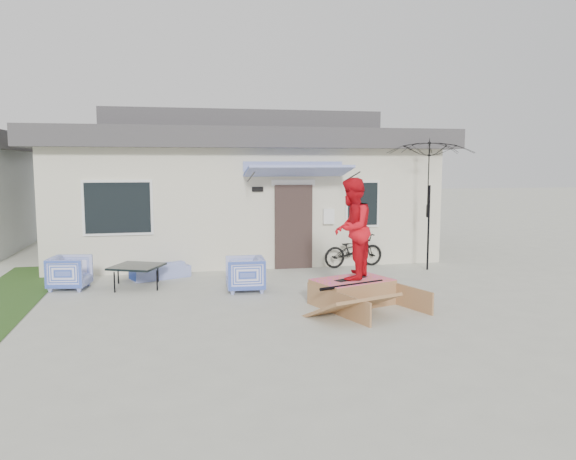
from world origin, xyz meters
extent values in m
plane|color=#AFAF9F|center=(0.00, 0.00, 0.00)|extent=(90.00, 90.00, 0.00)
cube|color=beige|center=(0.00, 8.00, 1.50)|extent=(10.00, 7.00, 3.00)
cube|color=#3A393E|center=(0.00, 8.00, 3.25)|extent=(10.80, 7.80, 0.50)
cube|color=#3A393E|center=(0.00, 8.00, 3.80)|extent=(7.50, 4.50, 0.60)
cube|color=#342521|center=(1.00, 4.46, 1.05)|extent=(0.95, 0.08, 2.10)
cube|color=white|center=(-3.20, 4.47, 1.60)|extent=(1.60, 0.06, 1.30)
cube|color=white|center=(2.80, 4.47, 1.60)|extent=(0.90, 0.06, 1.20)
cube|color=#2A47B5|center=(1.00, 3.95, 2.45)|extent=(2.50, 1.09, 0.29)
imported|color=#2A47B5|center=(-2.26, 3.90, 0.26)|extent=(1.37, 0.87, 0.52)
imported|color=#2A47B5|center=(-4.10, 3.14, 0.39)|extent=(0.82, 0.86, 0.78)
imported|color=#2A47B5|center=(-0.52, 2.21, 0.39)|extent=(0.75, 0.79, 0.79)
cube|color=black|center=(-2.73, 3.05, 0.23)|extent=(1.26, 1.26, 0.47)
imported|color=black|center=(2.54, 4.34, 0.52)|extent=(1.69, 0.82, 1.04)
cylinder|color=black|center=(4.22, 3.59, 1.05)|extent=(0.05, 0.05, 2.10)
imported|color=black|center=(4.22, 3.59, 1.75)|extent=(2.51, 2.39, 0.90)
cube|color=black|center=(1.29, 0.76, 0.48)|extent=(0.73, 0.51, 0.05)
imported|color=red|center=(1.29, 0.76, 1.45)|extent=(1.09, 1.16, 1.89)
camera|label=1|loc=(-1.99, -9.08, 2.63)|focal=34.88mm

